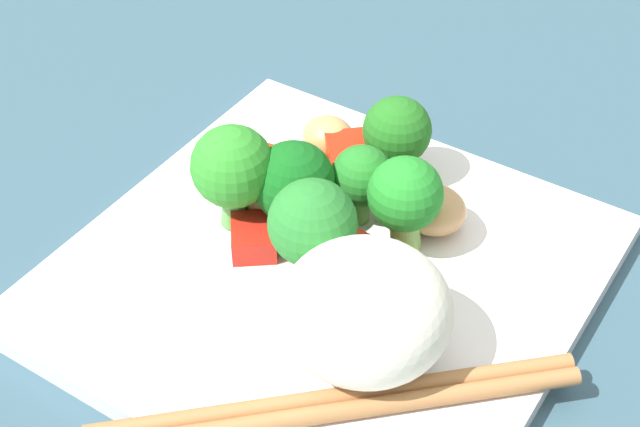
{
  "coord_description": "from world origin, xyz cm",
  "views": [
    {
      "loc": [
        -19.94,
        29.56,
        36.67
      ],
      "look_at": [
        1.41,
        -1.44,
        3.26
      ],
      "focal_mm": 52.99,
      "sensor_mm": 36.0,
      "label": 1
    }
  ],
  "objects_px": {
    "rice_mound": "(365,311)",
    "square_plate": "(326,275)",
    "broccoli_floret_0": "(294,183)",
    "carrot_slice_2": "(421,186)",
    "chopstick_pair": "(338,404)"
  },
  "relations": [
    {
      "from": "rice_mound",
      "to": "chopstick_pair",
      "type": "xyz_separation_m",
      "value": [
        -0.01,
        0.03,
        -0.03
      ]
    },
    {
      "from": "square_plate",
      "to": "rice_mound",
      "type": "xyz_separation_m",
      "value": [
        -0.05,
        0.04,
        0.04
      ]
    },
    {
      "from": "carrot_slice_2",
      "to": "chopstick_pair",
      "type": "distance_m",
      "value": 0.16
    },
    {
      "from": "square_plate",
      "to": "rice_mound",
      "type": "relative_size",
      "value": 3.16
    },
    {
      "from": "rice_mound",
      "to": "square_plate",
      "type": "bearing_deg",
      "value": -39.12
    },
    {
      "from": "broccoli_floret_0",
      "to": "carrot_slice_2",
      "type": "height_order",
      "value": "broccoli_floret_0"
    },
    {
      "from": "square_plate",
      "to": "broccoli_floret_0",
      "type": "bearing_deg",
      "value": -27.59
    },
    {
      "from": "broccoli_floret_0",
      "to": "carrot_slice_2",
      "type": "distance_m",
      "value": 0.08
    },
    {
      "from": "broccoli_floret_0",
      "to": "chopstick_pair",
      "type": "xyz_separation_m",
      "value": [
        -0.09,
        0.09,
        -0.03
      ]
    },
    {
      "from": "rice_mound",
      "to": "broccoli_floret_0",
      "type": "height_order",
      "value": "rice_mound"
    },
    {
      "from": "rice_mound",
      "to": "carrot_slice_2",
      "type": "distance_m",
      "value": 0.13
    },
    {
      "from": "square_plate",
      "to": "rice_mound",
      "type": "bearing_deg",
      "value": 140.88
    },
    {
      "from": "square_plate",
      "to": "carrot_slice_2",
      "type": "relative_size",
      "value": 12.62
    },
    {
      "from": "chopstick_pair",
      "to": "square_plate",
      "type": "bearing_deg",
      "value": 82.36
    },
    {
      "from": "square_plate",
      "to": "broccoli_floret_0",
      "type": "xyz_separation_m",
      "value": [
        0.03,
        -0.02,
        0.04
      ]
    }
  ]
}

